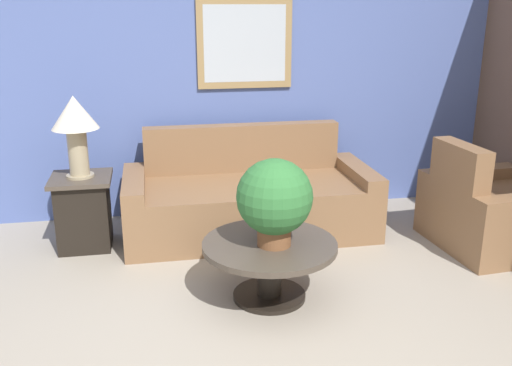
{
  "coord_description": "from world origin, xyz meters",
  "views": [
    {
      "loc": [
        -0.58,
        -2.47,
        1.93
      ],
      "look_at": [
        0.2,
        1.65,
        0.61
      ],
      "focal_mm": 40.0,
      "sensor_mm": 36.0,
      "label": 1
    }
  ],
  "objects_px": {
    "armchair": "(491,213)",
    "table_lamp": "(75,122)",
    "coffee_table": "(270,258)",
    "couch_main": "(249,200)",
    "side_table": "(84,211)",
    "potted_plant_on_table": "(275,199)"
  },
  "relations": [
    {
      "from": "table_lamp",
      "to": "couch_main",
      "type": "bearing_deg",
      "value": 3.43
    },
    {
      "from": "side_table",
      "to": "table_lamp",
      "type": "xyz_separation_m",
      "value": [
        0.0,
        -0.0,
        0.75
      ]
    },
    {
      "from": "armchair",
      "to": "table_lamp",
      "type": "bearing_deg",
      "value": 75.36
    },
    {
      "from": "couch_main",
      "to": "coffee_table",
      "type": "xyz_separation_m",
      "value": [
        -0.07,
        -1.22,
        0.01
      ]
    },
    {
      "from": "side_table",
      "to": "coffee_table",
      "type": "bearing_deg",
      "value": -40.85
    },
    {
      "from": "side_table",
      "to": "table_lamp",
      "type": "bearing_deg",
      "value": -63.43
    },
    {
      "from": "coffee_table",
      "to": "potted_plant_on_table",
      "type": "relative_size",
      "value": 1.55
    },
    {
      "from": "coffee_table",
      "to": "side_table",
      "type": "height_order",
      "value": "side_table"
    },
    {
      "from": "couch_main",
      "to": "table_lamp",
      "type": "distance_m",
      "value": 1.59
    },
    {
      "from": "couch_main",
      "to": "potted_plant_on_table",
      "type": "relative_size",
      "value": 3.66
    },
    {
      "from": "couch_main",
      "to": "coffee_table",
      "type": "height_order",
      "value": "couch_main"
    },
    {
      "from": "couch_main",
      "to": "side_table",
      "type": "xyz_separation_m",
      "value": [
        -1.39,
        -0.08,
        0.02
      ]
    },
    {
      "from": "armchair",
      "to": "coffee_table",
      "type": "height_order",
      "value": "armchair"
    },
    {
      "from": "coffee_table",
      "to": "side_table",
      "type": "distance_m",
      "value": 1.74
    },
    {
      "from": "coffee_table",
      "to": "table_lamp",
      "type": "xyz_separation_m",
      "value": [
        -1.32,
        1.14,
        0.76
      ]
    },
    {
      "from": "armchair",
      "to": "table_lamp",
      "type": "distance_m",
      "value": 3.45
    },
    {
      "from": "armchair",
      "to": "table_lamp",
      "type": "height_order",
      "value": "table_lamp"
    },
    {
      "from": "armchair",
      "to": "table_lamp",
      "type": "xyz_separation_m",
      "value": [
        -3.3,
        0.61,
        0.77
      ]
    },
    {
      "from": "coffee_table",
      "to": "armchair",
      "type": "bearing_deg",
      "value": 15.07
    },
    {
      "from": "side_table",
      "to": "potted_plant_on_table",
      "type": "xyz_separation_m",
      "value": [
        1.34,
        -1.18,
        0.42
      ]
    },
    {
      "from": "side_table",
      "to": "potted_plant_on_table",
      "type": "bearing_deg",
      "value": -41.36
    },
    {
      "from": "side_table",
      "to": "potted_plant_on_table",
      "type": "distance_m",
      "value": 1.83
    }
  ]
}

